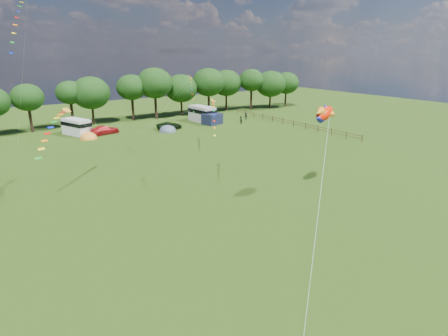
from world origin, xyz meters
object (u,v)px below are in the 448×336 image
campervan_d (202,113)px  fish_kite (324,114)px  walker_a (241,120)px  tent_orange (89,139)px  campervan_c (76,126)px  tent_greyblue (168,131)px  walker_b (246,116)px  car_c (105,130)px  car_d (169,126)px

campervan_d → fish_kite: (-10.27, -40.14, 6.19)m
campervan_d → walker_a: bearing=-144.8°
tent_orange → campervan_d: bearing=8.1°
campervan_c → tent_greyblue: 15.06m
tent_greyblue → walker_a: size_ratio=2.27×
tent_greyblue → campervan_d: bearing=27.2°
campervan_d → tent_orange: campervan_d is taller
fish_kite → walker_b: size_ratio=2.35×
walker_a → campervan_c: bearing=-20.3°
tent_greyblue → car_c: bearing=158.0°
tent_greyblue → fish_kite: bearing=-90.6°
walker_b → tent_orange: bearing=-5.6°
tent_greyblue → walker_b: bearing=5.8°
car_c → campervan_c: 4.54m
campervan_c → walker_b: size_ratio=3.91×
car_c → tent_greyblue: 10.54m
walker_a → fish_kite: bearing=59.2°
tent_orange → fish_kite: (12.56, -36.91, 7.81)m
fish_kite → walker_a: 37.98m
car_c → campervan_c: bearing=47.9°
campervan_c → campervan_d: campervan_d is taller
walker_a → tent_orange: bearing=-12.5°
car_d → walker_b: 17.02m
car_c → tent_orange: car_c is taller
campervan_d → walker_a: size_ratio=4.39×
car_c → tent_greyblue: size_ratio=1.46×
car_d → campervan_c: 15.55m
tent_greyblue → car_d: bearing=57.3°
car_d → car_c: bearing=91.9°
campervan_d → tent_greyblue: 11.23m
car_d → walker_a: walker_a is taller
car_c → campervan_d: bearing=-101.9°
fish_kite → walker_a: fish_kite is taller
campervan_c → tent_orange: 4.42m
car_d → walker_b: walker_b is taller
campervan_d → tent_greyblue: size_ratio=1.94×
campervan_c → fish_kite: bearing=177.7°
car_d → campervan_d: size_ratio=0.72×
car_c → walker_a: 25.14m
car_d → campervan_c: size_ratio=0.78×
car_c → campervan_d: (19.63, 1.15, 0.91)m
campervan_c → fish_kite: 43.61m
campervan_d → fish_kite: fish_kite is taller
walker_a → walker_b: size_ratio=0.97×
car_c → campervan_c: size_ratio=0.82×
campervan_c → tent_orange: bearing=170.7°
walker_a → walker_b: bearing=-146.1°
walker_a → walker_b: 4.42m
tent_greyblue → fish_kite: 35.91m
campervan_c → campervan_d: size_ratio=0.92×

